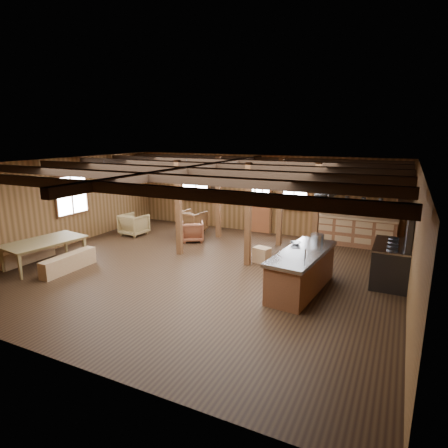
{
  "coord_description": "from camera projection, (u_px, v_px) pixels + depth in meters",
  "views": [
    {
      "loc": [
        4.69,
        -8.11,
        3.53
      ],
      "look_at": [
        0.32,
        0.91,
        1.1
      ],
      "focal_mm": 30.0,
      "sensor_mm": 36.0,
      "label": 1
    }
  ],
  "objects": [
    {
      "name": "room",
      "position": [
        197.0,
        219.0,
        9.59
      ],
      "size": [
        10.04,
        9.04,
        2.84
      ],
      "color": "black",
      "rests_on": "ground"
    },
    {
      "name": "ceiling_joists",
      "position": [
        200.0,
        168.0,
        9.44
      ],
      "size": [
        9.8,
        8.82,
        0.18
      ],
      "color": "black",
      "rests_on": "ceiling"
    },
    {
      "name": "timber_posts",
      "position": [
        247.0,
        207.0,
        11.19
      ],
      "size": [
        3.95,
        2.35,
        2.8
      ],
      "color": "#492A15",
      "rests_on": "floor"
    },
    {
      "name": "back_door",
      "position": [
        258.0,
        208.0,
        13.6
      ],
      "size": [
        1.02,
        0.08,
        2.15
      ],
      "color": "brown",
      "rests_on": "floor"
    },
    {
      "name": "window_back_left",
      "position": [
        196.0,
        185.0,
        14.54
      ],
      "size": [
        1.32,
        0.06,
        1.32
      ],
      "color": "white",
      "rests_on": "wall_back"
    },
    {
      "name": "window_back_right",
      "position": [
        294.0,
        191.0,
        12.89
      ],
      "size": [
        1.02,
        0.06,
        1.32
      ],
      "color": "white",
      "rests_on": "wall_back"
    },
    {
      "name": "window_left",
      "position": [
        71.0,
        195.0,
        12.08
      ],
      "size": [
        0.14,
        1.24,
        1.32
      ],
      "color": "white",
      "rests_on": "wall_back"
    },
    {
      "name": "notice_boards",
      "position": [
        221.0,
        185.0,
        14.06
      ],
      "size": [
        1.08,
        0.03,
        0.9
      ],
      "color": "beige",
      "rests_on": "wall_back"
    },
    {
      "name": "back_counter",
      "position": [
        355.0,
        227.0,
        12.01
      ],
      "size": [
        2.55,
        0.6,
        2.45
      ],
      "color": "#5B2F1B",
      "rests_on": "floor"
    },
    {
      "name": "pendant_lamps",
      "position": [
        148.0,
        177.0,
        11.21
      ],
      "size": [
        1.86,
        2.36,
        0.66
      ],
      "color": "#313134",
      "rests_on": "ceiling"
    },
    {
      "name": "pot_rack",
      "position": [
        331.0,
        192.0,
        8.29
      ],
      "size": [
        0.39,
        3.0,
        0.44
      ],
      "color": "#313134",
      "rests_on": "ceiling"
    },
    {
      "name": "kitchen_island",
      "position": [
        301.0,
        271.0,
        8.55
      ],
      "size": [
        1.12,
        2.57,
        1.2
      ],
      "rotation": [
        0.0,
        0.0,
        -0.1
      ],
      "color": "#5B2F1B",
      "rests_on": "floor"
    },
    {
      "name": "step_stool",
      "position": [
        262.0,
        255.0,
        10.48
      ],
      "size": [
        0.57,
        0.46,
        0.44
      ],
      "primitive_type": "cube",
      "rotation": [
        0.0,
        0.0,
        -0.25
      ],
      "color": "#956543",
      "rests_on": "floor"
    },
    {
      "name": "commercial_range",
      "position": [
        394.0,
        257.0,
        8.97
      ],
      "size": [
        0.84,
        1.64,
        2.03
      ],
      "color": "#313134",
      "rests_on": "floor"
    },
    {
      "name": "dining_table",
      "position": [
        46.0,
        253.0,
        10.17
      ],
      "size": [
        1.44,
        2.19,
        0.72
      ],
      "primitive_type": "imported",
      "rotation": [
        0.0,
        0.0,
        1.41
      ],
      "color": "olive",
      "rests_on": "floor"
    },
    {
      "name": "bench_wall",
      "position": [
        28.0,
        255.0,
        10.52
      ],
      "size": [
        0.3,
        1.58,
        0.43
      ],
      "primitive_type": "cube",
      "color": "#956543",
      "rests_on": "floor"
    },
    {
      "name": "bench_aisle",
      "position": [
        69.0,
        263.0,
        9.84
      ],
      "size": [
        0.31,
        1.63,
        0.45
      ],
      "primitive_type": "cube",
      "color": "#956543",
      "rests_on": "floor"
    },
    {
      "name": "armchair_a",
      "position": [
        193.0,
        231.0,
        12.57
      ],
      "size": [
        0.99,
        1.0,
        0.67
      ],
      "primitive_type": "imported",
      "rotation": [
        0.0,
        0.0,
        3.7
      ],
      "color": "brown",
      "rests_on": "floor"
    },
    {
      "name": "armchair_b",
      "position": [
        192.0,
        221.0,
        13.72
      ],
      "size": [
        0.95,
        0.97,
        0.79
      ],
      "primitive_type": "imported",
      "rotation": [
        0.0,
        0.0,
        3.01
      ],
      "color": "brown",
      "rests_on": "floor"
    },
    {
      "name": "armchair_c",
      "position": [
        134.0,
        224.0,
        13.33
      ],
      "size": [
        0.89,
        0.91,
        0.76
      ],
      "primitive_type": "imported",
      "rotation": [
        0.0,
        0.0,
        3.05
      ],
      "color": "olive",
      "rests_on": "floor"
    },
    {
      "name": "counter_pot",
      "position": [
        317.0,
        238.0,
        9.17
      ],
      "size": [
        0.33,
        0.33,
        0.2
      ],
      "primitive_type": "cylinder",
      "color": "#B2B4B9",
      "rests_on": "kitchen_island"
    },
    {
      "name": "bowl",
      "position": [
        296.0,
        243.0,
        8.97
      ],
      "size": [
        0.31,
        0.31,
        0.06
      ],
      "primitive_type": "imported",
      "rotation": [
        0.0,
        0.0,
        0.25
      ],
      "color": "silver",
      "rests_on": "kitchen_island"
    }
  ]
}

